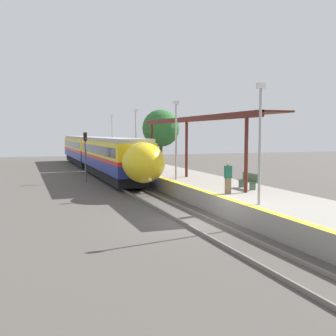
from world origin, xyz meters
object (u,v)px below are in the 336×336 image
(lamppost_far, at_px, (136,134))
(lamppost_farthest, at_px, (112,134))
(platform_bench, at_px, (248,180))
(lamppost_mid, at_px, (176,135))
(person_waiting, at_px, (228,177))
(lamppost_near, at_px, (260,136))
(train, at_px, (97,152))
(railway_signal, at_px, (85,152))

(lamppost_far, height_order, lamppost_farthest, same)
(platform_bench, relative_size, lamppost_mid, 0.31)
(person_waiting, distance_m, lamppost_near, 4.10)
(lamppost_mid, xyz_separation_m, lamppost_farthest, (0.00, 21.26, 0.00))
(train, relative_size, person_waiting, 24.11)
(platform_bench, relative_size, railway_signal, 0.39)
(platform_bench, distance_m, railway_signal, 16.50)
(railway_signal, relative_size, lamppost_far, 0.79)
(lamppost_near, bearing_deg, platform_bench, 64.99)
(lamppost_near, distance_m, lamppost_far, 21.26)
(train, relative_size, lamppost_farthest, 7.61)
(platform_bench, bearing_deg, lamppost_mid, 111.78)
(lamppost_near, height_order, lamppost_mid, same)
(lamppost_farthest, bearing_deg, lamppost_near, -90.00)
(lamppost_mid, distance_m, lamppost_far, 10.63)
(platform_bench, height_order, person_waiting, person_waiting)
(person_waiting, height_order, lamppost_far, lamppost_far)
(person_waiting, distance_m, lamppost_far, 17.93)
(railway_signal, relative_size, lamppost_mid, 0.79)
(train, distance_m, person_waiting, 25.48)
(railway_signal, height_order, lamppost_mid, lamppost_mid)
(person_waiting, bearing_deg, lamppost_mid, 92.04)
(lamppost_mid, bearing_deg, train, 97.35)
(train, xyz_separation_m, platform_bench, (4.63, -23.90, -0.69))
(lamppost_near, bearing_deg, lamppost_farthest, 90.00)
(person_waiting, xyz_separation_m, lamppost_near, (-0.26, -3.46, 2.18))
(train, distance_m, platform_bench, 24.35)
(train, xyz_separation_m, lamppost_near, (2.34, -28.80, 1.89))
(lamppost_far, xyz_separation_m, lamppost_farthest, (0.00, 10.63, 0.00))
(lamppost_mid, bearing_deg, platform_bench, -68.22)
(platform_bench, xyz_separation_m, railway_signal, (-7.09, 14.86, 1.13))
(train, distance_m, lamppost_far, 8.12)
(train, relative_size, railway_signal, 9.65)
(railway_signal, xyz_separation_m, lamppost_farthest, (4.80, 12.12, 1.45))
(lamppost_farthest, bearing_deg, railway_signal, -111.59)
(train, relative_size, lamppost_far, 7.61)
(train, xyz_separation_m, lamppost_far, (2.34, -7.54, 1.89))
(railway_signal, distance_m, lamppost_far, 5.23)
(railway_signal, relative_size, lamppost_near, 0.79)
(platform_bench, xyz_separation_m, lamppost_mid, (-2.29, 5.73, 2.58))
(lamppost_near, bearing_deg, train, 94.65)
(platform_bench, height_order, lamppost_near, lamppost_near)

